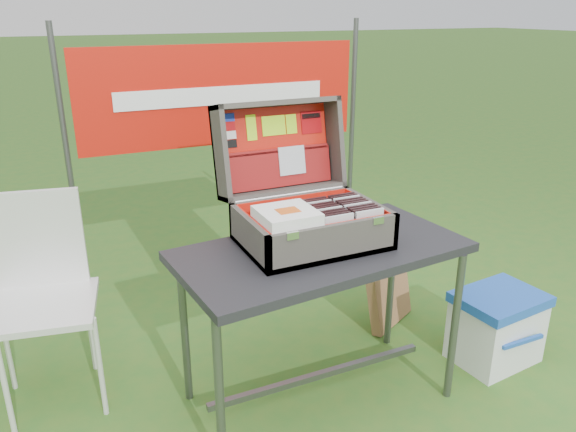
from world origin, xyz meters
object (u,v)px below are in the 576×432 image
table (320,326)px  cardboard_box (389,291)px  cooler (496,327)px  chair (44,309)px  suitcase (306,178)px

table → cardboard_box: bearing=27.1°
table → cooler: 1.01m
cooler → chair: bearing=158.0°
table → suitcase: bearing=95.9°
chair → suitcase: bearing=-8.5°
suitcase → cooler: (1.01, -0.23, -0.88)m
suitcase → table: bearing=-78.7°
chair → cardboard_box: bearing=8.7°
chair → cardboard_box: chair is taller
suitcase → cardboard_box: (0.71, 0.33, -0.87)m
cooler → chair: size_ratio=0.44×
table → cardboard_box: size_ratio=3.14×
cooler → cardboard_box: (-0.29, 0.55, 0.01)m
suitcase → cardboard_box: bearing=24.5°
suitcase → chair: suitcase is taller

